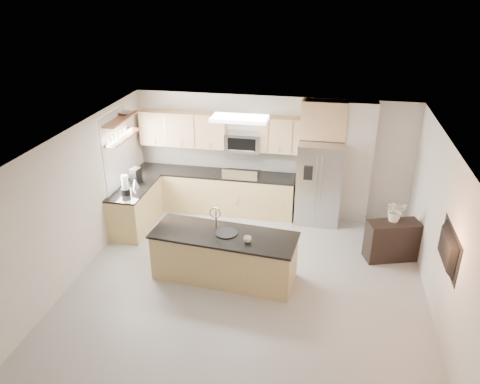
% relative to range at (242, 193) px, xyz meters
% --- Properties ---
extents(floor, '(6.50, 6.50, 0.00)m').
position_rel_range_xyz_m(floor, '(0.60, -2.92, -0.47)').
color(floor, '#A19F99').
rests_on(floor, ground).
extents(ceiling, '(6.00, 6.50, 0.02)m').
position_rel_range_xyz_m(ceiling, '(0.60, -2.92, 2.13)').
color(ceiling, silver).
rests_on(ceiling, wall_back).
extents(wall_back, '(6.00, 0.02, 2.60)m').
position_rel_range_xyz_m(wall_back, '(0.60, 0.33, 0.83)').
color(wall_back, beige).
rests_on(wall_back, floor).
extents(wall_left, '(0.02, 6.50, 2.60)m').
position_rel_range_xyz_m(wall_left, '(-2.40, -2.92, 0.83)').
color(wall_left, beige).
rests_on(wall_left, floor).
extents(wall_right, '(0.02, 6.50, 2.60)m').
position_rel_range_xyz_m(wall_right, '(3.60, -2.92, 0.83)').
color(wall_right, beige).
rests_on(wall_right, floor).
extents(back_counter, '(3.55, 0.66, 1.44)m').
position_rel_range_xyz_m(back_counter, '(-0.63, 0.01, -0.00)').
color(back_counter, tan).
rests_on(back_counter, floor).
extents(left_counter, '(0.66, 1.50, 0.92)m').
position_rel_range_xyz_m(left_counter, '(-2.07, -1.07, -0.01)').
color(left_counter, tan).
rests_on(left_counter, floor).
extents(range, '(0.76, 0.64, 1.14)m').
position_rel_range_xyz_m(range, '(0.00, 0.00, 0.00)').
color(range, black).
rests_on(range, floor).
extents(upper_cabinets, '(3.50, 0.33, 0.75)m').
position_rel_range_xyz_m(upper_cabinets, '(-0.70, 0.16, 1.35)').
color(upper_cabinets, tan).
rests_on(upper_cabinets, wall_back).
extents(microwave, '(0.76, 0.40, 0.40)m').
position_rel_range_xyz_m(microwave, '(0.00, 0.12, 1.16)').
color(microwave, '#ACABAE').
rests_on(microwave, upper_cabinets).
extents(refrigerator, '(0.92, 0.78, 1.78)m').
position_rel_range_xyz_m(refrigerator, '(1.66, -0.05, 0.42)').
color(refrigerator, '#ACABAE').
rests_on(refrigerator, floor).
extents(partition_column, '(0.60, 0.30, 2.60)m').
position_rel_range_xyz_m(partition_column, '(2.42, 0.18, 0.83)').
color(partition_column, beige).
rests_on(partition_column, floor).
extents(window, '(0.04, 1.15, 1.65)m').
position_rel_range_xyz_m(window, '(-2.38, -1.07, 1.18)').
color(window, white).
rests_on(window, wall_left).
extents(shelf_lower, '(0.30, 1.20, 0.04)m').
position_rel_range_xyz_m(shelf_lower, '(-2.25, -0.97, 1.48)').
color(shelf_lower, '#905C39').
rests_on(shelf_lower, wall_left).
extents(shelf_upper, '(0.30, 1.20, 0.04)m').
position_rel_range_xyz_m(shelf_upper, '(-2.25, -0.97, 1.85)').
color(shelf_upper, '#905C39').
rests_on(shelf_upper, wall_left).
extents(ceiling_fixture, '(1.00, 0.50, 0.06)m').
position_rel_range_xyz_m(ceiling_fixture, '(0.20, -1.32, 2.09)').
color(ceiling_fixture, white).
rests_on(ceiling_fixture, ceiling).
extents(island, '(2.57, 1.14, 1.29)m').
position_rel_range_xyz_m(island, '(0.16, -2.51, -0.04)').
color(island, tan).
rests_on(island, floor).
extents(credenza, '(1.03, 0.67, 0.76)m').
position_rel_range_xyz_m(credenza, '(3.10, -1.33, -0.09)').
color(credenza, black).
rests_on(credenza, floor).
extents(cup, '(0.15, 0.15, 0.10)m').
position_rel_range_xyz_m(cup, '(0.60, -2.69, 0.44)').
color(cup, silver).
rests_on(cup, island).
extents(platter, '(0.41, 0.41, 0.02)m').
position_rel_range_xyz_m(platter, '(0.20, -2.48, 0.40)').
color(platter, black).
rests_on(platter, island).
extents(blender, '(0.18, 0.18, 0.41)m').
position_rel_range_xyz_m(blender, '(-2.07, -1.43, 0.63)').
color(blender, black).
rests_on(blender, left_counter).
extents(kettle, '(0.18, 0.18, 0.22)m').
position_rel_range_xyz_m(kettle, '(-2.02, -1.07, 0.55)').
color(kettle, '#ACABAE').
rests_on(kettle, left_counter).
extents(coffee_maker, '(0.22, 0.24, 0.32)m').
position_rel_range_xyz_m(coffee_maker, '(-2.09, -0.85, 0.60)').
color(coffee_maker, black).
rests_on(coffee_maker, left_counter).
extents(bowl, '(0.47, 0.47, 0.09)m').
position_rel_range_xyz_m(bowl, '(-2.25, -0.71, 1.91)').
color(bowl, '#ACABAE').
rests_on(bowl, shelf_upper).
extents(flower_vase, '(0.66, 0.60, 0.62)m').
position_rel_range_xyz_m(flower_vase, '(3.09, -1.26, 0.60)').
color(flower_vase, white).
rests_on(flower_vase, credenza).
extents(television, '(0.14, 1.08, 0.62)m').
position_rel_range_xyz_m(television, '(3.51, -3.12, 0.88)').
color(television, black).
rests_on(television, wall_right).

